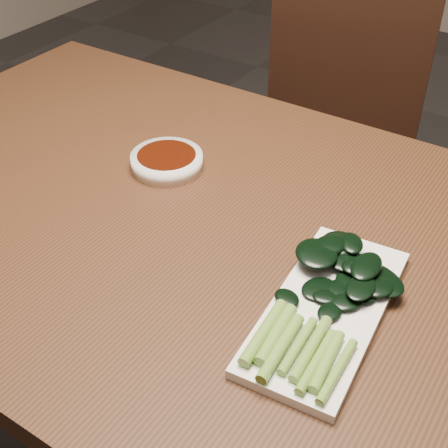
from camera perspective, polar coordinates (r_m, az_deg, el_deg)
table at (r=0.96m, az=0.09°, el=-3.57°), size 1.40×0.80×0.75m
chair_far at (r=1.59m, az=9.52°, el=5.85°), size 0.46×0.46×0.89m
sauce_bowl at (r=1.04m, az=-5.25°, el=5.78°), size 0.12×0.12×0.03m
serving_plate at (r=0.79m, az=9.33°, el=-7.78°), size 0.15×0.30×0.01m
gai_lan at (r=0.80m, az=9.91°, el=-5.78°), size 0.17×0.29×0.02m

